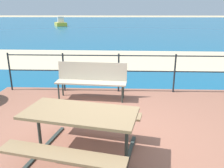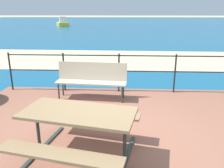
{
  "view_description": "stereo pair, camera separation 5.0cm",
  "coord_description": "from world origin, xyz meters",
  "views": [
    {
      "loc": [
        0.07,
        -3.54,
        2.14
      ],
      "look_at": [
        -0.15,
        1.76,
        0.46
      ],
      "focal_mm": 36.84,
      "sensor_mm": 36.0,
      "label": 1
    },
    {
      "loc": [
        0.12,
        -3.54,
        2.14
      ],
      "look_at": [
        -0.15,
        1.76,
        0.46
      ],
      "focal_mm": 36.84,
      "sensor_mm": 36.0,
      "label": 2
    }
  ],
  "objects": [
    {
      "name": "beach_strip",
      "position": [
        0.0,
        7.08,
        0.01
      ],
      "size": [
        54.08,
        5.64,
        0.01
      ],
      "primitive_type": "cube",
      "rotation": [
        0.0,
        0.0,
        -0.02
      ],
      "color": "beige",
      "rests_on": "ground"
    },
    {
      "name": "boat_mid",
      "position": [
        -9.14,
        31.81,
        0.4
      ],
      "size": [
        2.52,
        3.59,
        1.37
      ],
      "rotation": [
        0.0,
        0.0,
        1.97
      ],
      "color": "yellow",
      "rests_on": "sea_water"
    },
    {
      "name": "ground_plane",
      "position": [
        0.0,
        0.0,
        0.0
      ],
      "size": [
        240.0,
        240.0,
        0.0
      ],
      "primitive_type": "plane",
      "color": "tan"
    },
    {
      "name": "railing_fence",
      "position": [
        0.0,
        2.37,
        0.72
      ],
      "size": [
        5.94,
        0.04,
        1.04
      ],
      "color": "#1E2328",
      "rests_on": "patio_paving"
    },
    {
      "name": "picnic_table",
      "position": [
        -0.5,
        -0.64,
        0.64
      ],
      "size": [
        1.85,
        1.79,
        0.75
      ],
      "rotation": [
        0.0,
        0.0,
        -0.21
      ],
      "color": "#8C704C",
      "rests_on": "patio_paving"
    },
    {
      "name": "park_bench",
      "position": [
        -0.66,
        1.86,
        0.59
      ],
      "size": [
        1.75,
        0.56,
        0.89
      ],
      "rotation": [
        0.0,
        0.0,
        -0.09
      ],
      "color": "#BCAD93",
      "rests_on": "patio_paving"
    },
    {
      "name": "sea_water",
      "position": [
        0.0,
        40.0,
        0.01
      ],
      "size": [
        90.0,
        90.0,
        0.01
      ],
      "primitive_type": "cube",
      "color": "#145B84",
      "rests_on": "ground"
    },
    {
      "name": "patio_paving",
      "position": [
        0.0,
        0.0,
        0.03
      ],
      "size": [
        6.4,
        5.2,
        0.06
      ],
      "primitive_type": "cube",
      "color": "#935B47",
      "rests_on": "ground"
    }
  ]
}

